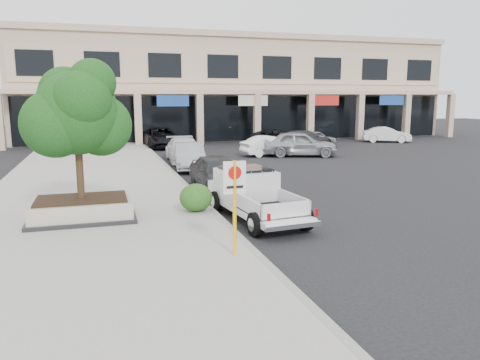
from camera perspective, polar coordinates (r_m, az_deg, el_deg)
The scene contains 19 objects.
ground at distance 12.85m, azimuth 7.56°, elevation -7.73°, with size 120.00×120.00×0.00m, color black.
sidewalk at distance 17.54m, azimuth -17.72°, elevation -3.03°, with size 8.00×52.00×0.15m, color gray.
curb at distance 17.90m, azimuth -4.98°, elevation -2.32°, with size 0.20×52.00×0.15m, color gray.
strip_mall at distance 46.93m, azimuth -0.68°, elevation 11.14°, with size 40.55×12.43×9.50m.
planter at distance 15.40m, azimuth -18.69°, elevation -3.35°, with size 3.20×2.20×0.68m.
planter_tree at distance 15.16m, azimuth -18.80°, elevation 7.67°, with size 2.90×2.55×4.00m.
no_parking_sign at distance 11.05m, azimuth -0.66°, elevation -1.84°, with size 0.55×0.09×2.30m.
hedge at distance 15.60m, azimuth -5.40°, elevation -2.15°, with size 1.10×0.99×0.94m, color #134416.
pickup_truck at distance 15.00m, azimuth 2.05°, elevation -1.92°, with size 1.86×5.02×1.58m, color silver, non-canonical shape.
curb_car_a at distance 19.87m, azimuth -2.69°, elevation 0.92°, with size 1.76×4.38×1.49m, color #2C2E30.
curb_car_b at distance 25.65m, azimuth -6.17°, elevation 2.88°, with size 1.51×4.32×1.42m, color #94979B.
curb_car_c at distance 28.80m, azimuth -6.83°, elevation 3.67°, with size 2.01×4.96×1.44m, color silver.
curb_car_d at distance 37.13m, azimuth -9.52°, elevation 5.12°, with size 2.55×5.53×1.54m, color black.
lot_car_a at distance 31.37m, azimuth 7.31°, elevation 4.41°, with size 1.98×4.93×1.68m, color #94979B.
lot_car_b at distance 31.59m, azimuth 3.75°, elevation 4.19°, with size 1.41×4.04×1.33m, color white.
lot_car_c at distance 36.40m, azimuth 7.93°, elevation 4.96°, with size 1.96×4.82×1.40m, color #2A2C2F.
lot_car_d at distance 37.79m, azimuth 4.67°, elevation 5.16°, with size 2.22×4.81×1.34m, color black.
lot_car_e at distance 37.07m, azimuth 8.99°, elevation 4.99°, with size 1.60×3.98×1.36m, color gray.
lot_car_f at distance 42.81m, azimuth 17.45°, elevation 5.30°, with size 1.41×4.03×1.33m, color silver.
Camera 1 is at (-5.13, -11.11, 3.92)m, focal length 35.00 mm.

